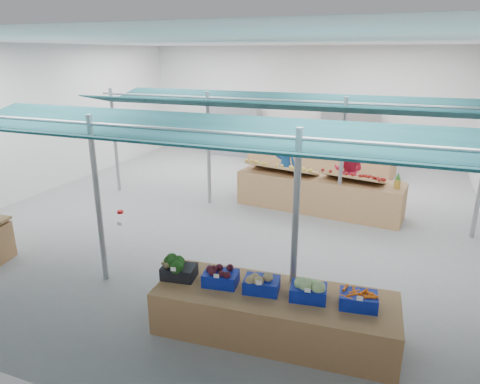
{
  "coord_description": "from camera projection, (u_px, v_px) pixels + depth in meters",
  "views": [
    {
      "loc": [
        3.82,
        -9.62,
        3.96
      ],
      "look_at": [
        0.71,
        -1.6,
        1.14
      ],
      "focal_mm": 32.0,
      "sensor_mm": 36.0,
      "label": 1
    }
  ],
  "objects": [
    {
      "name": "pineapple",
      "position": [
        398.0,
        181.0,
        10.0
      ],
      "size": [
        0.14,
        0.14,
        0.39
      ],
      "rotation": [
        0.0,
        0.0,
        -0.21
      ],
      "color": "#8C6019",
      "rests_on": "fruit_counter"
    },
    {
      "name": "veg_counter",
      "position": [
        274.0,
        313.0,
        6.23
      ],
      "size": [
        3.54,
        1.39,
        0.67
      ],
      "primitive_type": "cube",
      "rotation": [
        0.0,
        0.0,
        0.07
      ],
      "color": "#986742",
      "rests_on": "floor"
    },
    {
      "name": "crate_stack",
      "position": [
        279.0,
        325.0,
        5.99
      ],
      "size": [
        0.54,
        0.4,
        0.63
      ],
      "primitive_type": "cube",
      "rotation": [
        0.0,
        0.0,
        0.05
      ],
      "color": "#0D1E92",
      "rests_on": "floor"
    },
    {
      "name": "sparrow",
      "position": [
        166.0,
        265.0,
        6.4
      ],
      "size": [
        0.12,
        0.09,
        0.11
      ],
      "rotation": [
        0.0,
        0.0,
        0.14
      ],
      "color": "brown",
      "rests_on": "crate_broccoli"
    },
    {
      "name": "crate_celeriac",
      "position": [
        262.0,
        282.0,
        6.13
      ],
      "size": [
        0.54,
        0.44,
        0.31
      ],
      "rotation": [
        0.0,
        0.0,
        0.14
      ],
      "color": "#0D1E92",
      "rests_on": "veg_counter"
    },
    {
      "name": "hall",
      "position": [
        256.0,
        103.0,
        11.52
      ],
      "size": [
        13.0,
        13.0,
        13.0
      ],
      "color": "silver",
      "rests_on": "ground"
    },
    {
      "name": "crate_broccoli",
      "position": [
        179.0,
        268.0,
        6.5
      ],
      "size": [
        0.54,
        0.44,
        0.35
      ],
      "rotation": [
        0.0,
        0.0,
        0.14
      ],
      "color": "black",
      "rests_on": "veg_counter"
    },
    {
      "name": "vendor_left",
      "position": [
        285.0,
        165.0,
        12.38
      ],
      "size": [
        0.66,
        0.47,
        1.7
      ],
      "primitive_type": "imported",
      "rotation": [
        0.0,
        0.0,
        3.04
      ],
      "color": "#164B95",
      "rests_on": "floor"
    },
    {
      "name": "awnings",
      "position": [
        239.0,
        115.0,
        8.39
      ],
      "size": [
        9.5,
        7.08,
        0.3
      ],
      "color": "#0A2A29",
      "rests_on": "pole_grid"
    },
    {
      "name": "crate_cabbage",
      "position": [
        309.0,
        289.0,
        5.94
      ],
      "size": [
        0.54,
        0.44,
        0.35
      ],
      "rotation": [
        0.0,
        0.0,
        0.14
      ],
      "color": "#0D1E92",
      "rests_on": "veg_counter"
    },
    {
      "name": "pole_ribbon",
      "position": [
        120.0,
        213.0,
        8.04
      ],
      "size": [
        0.12,
        0.12,
        0.28
      ],
      "color": "red",
      "rests_on": "pole_grid"
    },
    {
      "name": "fruit_counter",
      "position": [
        318.0,
        194.0,
        11.11
      ],
      "size": [
        4.32,
        1.45,
        0.91
      ],
      "primitive_type": "cube",
      "rotation": [
        0.0,
        0.0,
        -0.11
      ],
      "color": "#986742",
      "rests_on": "floor"
    },
    {
      "name": "far_counter",
      "position": [
        318.0,
        157.0,
        15.01
      ],
      "size": [
        5.26,
        1.94,
        0.93
      ],
      "primitive_type": "cube",
      "rotation": [
        0.0,
        0.0,
        -0.18
      ],
      "color": "#986742",
      "rests_on": "floor"
    },
    {
      "name": "apple_heap_red",
      "position": [
        352.0,
        176.0,
        10.46
      ],
      "size": [
        1.61,
        1.0,
        0.27
      ],
      "rotation": [
        0.0,
        0.0,
        -0.21
      ],
      "color": "#997247",
      "rests_on": "fruit_counter"
    },
    {
      "name": "pole_grid",
      "position": [
        239.0,
        163.0,
        8.69
      ],
      "size": [
        10.0,
        4.6,
        3.0
      ],
      "color": "gray",
      "rests_on": "floor"
    },
    {
      "name": "crate_carrots",
      "position": [
        358.0,
        300.0,
        5.76
      ],
      "size": [
        0.54,
        0.44,
        0.29
      ],
      "rotation": [
        0.0,
        0.0,
        0.14
      ],
      "color": "#0D1E92",
      "rests_on": "veg_counter"
    },
    {
      "name": "apple_heap_yellow",
      "position": [
        281.0,
        167.0,
        11.27
      ],
      "size": [
        2.01,
        1.09,
        0.27
      ],
      "rotation": [
        0.0,
        0.0,
        -0.21
      ],
      "color": "#997247",
      "rests_on": "fruit_counter"
    },
    {
      "name": "back_shelving_right",
      "position": [
        349.0,
        138.0,
        15.39
      ],
      "size": [
        2.0,
        0.5,
        2.0
      ],
      "primitive_type": "cube",
      "color": "#B23F33",
      "rests_on": "floor"
    },
    {
      "name": "vendor_right",
      "position": [
        349.0,
        171.0,
        11.76
      ],
      "size": [
        0.89,
        0.73,
        1.7
      ],
      "primitive_type": "imported",
      "rotation": [
        0.0,
        0.0,
        3.04
      ],
      "color": "#B21531",
      "rests_on": "floor"
    },
    {
      "name": "crate_beets",
      "position": [
        221.0,
        276.0,
        6.31
      ],
      "size": [
        0.54,
        0.44,
        0.29
      ],
      "rotation": [
        0.0,
        0.0,
        0.14
      ],
      "color": "#0D1E92",
      "rests_on": "veg_counter"
    },
    {
      "name": "back_shelving_left",
      "position": [
        234.0,
        131.0,
        16.93
      ],
      "size": [
        2.0,
        0.5,
        2.0
      ],
      "primitive_type": "cube",
      "color": "#B23F33",
      "rests_on": "floor"
    },
    {
      "name": "floor",
      "position": [
        237.0,
        213.0,
        11.07
      ],
      "size": [
        13.0,
        13.0,
        0.0
      ],
      "primitive_type": "plane",
      "color": "slate",
      "rests_on": "ground"
    }
  ]
}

